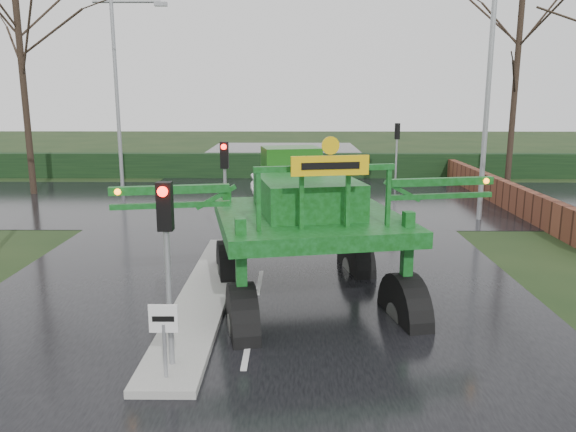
{
  "coord_description": "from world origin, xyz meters",
  "views": [
    {
      "loc": [
        0.91,
        -10.45,
        4.97
      ],
      "look_at": [
        0.78,
        3.35,
        2.0
      ],
      "focal_mm": 35.0,
      "sensor_mm": 36.0,
      "label": 1
    }
  ],
  "objects_px": {
    "street_light_left_far": "(121,76)",
    "street_light_right": "(482,69)",
    "white_sedan": "(303,199)",
    "keep_left_sign": "(164,329)",
    "traffic_signal_far": "(397,141)",
    "traffic_signal_mid": "(225,171)",
    "traffic_signal_near": "(166,235)",
    "crop_sprayer": "(239,217)"
  },
  "relations": [
    {
      "from": "traffic_signal_near",
      "to": "traffic_signal_mid",
      "type": "height_order",
      "value": "same"
    },
    {
      "from": "street_light_left_far",
      "to": "traffic_signal_mid",
      "type": "bearing_deg",
      "value": -61.14
    },
    {
      "from": "traffic_signal_mid",
      "to": "street_light_right",
      "type": "distance_m",
      "value": 11.05
    },
    {
      "from": "street_light_left_far",
      "to": "street_light_right",
      "type": "bearing_deg",
      "value": -26.02
    },
    {
      "from": "keep_left_sign",
      "to": "street_light_left_far",
      "type": "relative_size",
      "value": 0.14
    },
    {
      "from": "keep_left_sign",
      "to": "traffic_signal_mid",
      "type": "bearing_deg",
      "value": 90.0
    },
    {
      "from": "traffic_signal_near",
      "to": "white_sedan",
      "type": "bearing_deg",
      "value": 81.41
    },
    {
      "from": "traffic_signal_near",
      "to": "street_light_left_far",
      "type": "distance_m",
      "value": 22.37
    },
    {
      "from": "keep_left_sign",
      "to": "street_light_right",
      "type": "height_order",
      "value": "street_light_right"
    },
    {
      "from": "crop_sprayer",
      "to": "white_sedan",
      "type": "height_order",
      "value": "crop_sprayer"
    },
    {
      "from": "white_sedan",
      "to": "traffic_signal_far",
      "type": "bearing_deg",
      "value": -65.38
    },
    {
      "from": "keep_left_sign",
      "to": "traffic_signal_far",
      "type": "xyz_separation_m",
      "value": [
        7.8,
        21.51,
        1.53
      ]
    },
    {
      "from": "keep_left_sign",
      "to": "street_light_right",
      "type": "distance_m",
      "value": 17.23
    },
    {
      "from": "keep_left_sign",
      "to": "street_light_left_far",
      "type": "height_order",
      "value": "street_light_left_far"
    },
    {
      "from": "traffic_signal_far",
      "to": "street_light_left_far",
      "type": "relative_size",
      "value": 0.35
    },
    {
      "from": "keep_left_sign",
      "to": "street_light_left_far",
      "type": "xyz_separation_m",
      "value": [
        -6.89,
        21.5,
        4.93
      ]
    },
    {
      "from": "traffic_signal_mid",
      "to": "traffic_signal_far",
      "type": "distance_m",
      "value": 14.75
    },
    {
      "from": "street_light_left_far",
      "to": "white_sedan",
      "type": "distance_m",
      "value": 11.77
    },
    {
      "from": "keep_left_sign",
      "to": "traffic_signal_far",
      "type": "distance_m",
      "value": 22.93
    },
    {
      "from": "keep_left_sign",
      "to": "traffic_signal_far",
      "type": "relative_size",
      "value": 0.38
    },
    {
      "from": "street_light_left_far",
      "to": "white_sedan",
      "type": "relative_size",
      "value": 2.0
    },
    {
      "from": "traffic_signal_near",
      "to": "traffic_signal_far",
      "type": "relative_size",
      "value": 1.0
    },
    {
      "from": "traffic_signal_mid",
      "to": "street_light_left_far",
      "type": "bearing_deg",
      "value": 118.86
    },
    {
      "from": "street_light_right",
      "to": "keep_left_sign",
      "type": "bearing_deg",
      "value": -125.12
    },
    {
      "from": "street_light_right",
      "to": "traffic_signal_mid",
      "type": "bearing_deg",
      "value": -154.6
    },
    {
      "from": "traffic_signal_far",
      "to": "street_light_right",
      "type": "relative_size",
      "value": 0.35
    },
    {
      "from": "traffic_signal_mid",
      "to": "traffic_signal_far",
      "type": "bearing_deg",
      "value": 58.07
    },
    {
      "from": "street_light_right",
      "to": "street_light_left_far",
      "type": "bearing_deg",
      "value": 153.98
    },
    {
      "from": "traffic_signal_mid",
      "to": "traffic_signal_far",
      "type": "xyz_separation_m",
      "value": [
        7.8,
        12.52,
        0.0
      ]
    },
    {
      "from": "street_light_left_far",
      "to": "white_sedan",
      "type": "xyz_separation_m",
      "value": [
        9.57,
        -3.33,
        -5.99
      ]
    },
    {
      "from": "traffic_signal_mid",
      "to": "street_light_left_far",
      "type": "distance_m",
      "value": 14.68
    },
    {
      "from": "traffic_signal_mid",
      "to": "street_light_right",
      "type": "height_order",
      "value": "street_light_right"
    },
    {
      "from": "street_light_right",
      "to": "white_sedan",
      "type": "distance_m",
      "value": 10.21
    },
    {
      "from": "keep_left_sign",
      "to": "traffic_signal_near",
      "type": "distance_m",
      "value": 1.61
    },
    {
      "from": "traffic_signal_near",
      "to": "street_light_left_far",
      "type": "height_order",
      "value": "street_light_left_far"
    },
    {
      "from": "street_light_right",
      "to": "white_sedan",
      "type": "bearing_deg",
      "value": 145.63
    },
    {
      "from": "traffic_signal_far",
      "to": "crop_sprayer",
      "type": "distance_m",
      "value": 20.02
    },
    {
      "from": "keep_left_sign",
      "to": "traffic_signal_mid",
      "type": "xyz_separation_m",
      "value": [
        0.0,
        8.99,
        1.53
      ]
    },
    {
      "from": "traffic_signal_far",
      "to": "crop_sprayer",
      "type": "relative_size",
      "value": 0.39
    },
    {
      "from": "keep_left_sign",
      "to": "street_light_left_far",
      "type": "distance_m",
      "value": 23.11
    },
    {
      "from": "traffic_signal_far",
      "to": "street_light_left_far",
      "type": "xyz_separation_m",
      "value": [
        -14.69,
        -0.01,
        3.4
      ]
    },
    {
      "from": "keep_left_sign",
      "to": "white_sedan",
      "type": "xyz_separation_m",
      "value": [
        2.67,
        18.17,
        -1.06
      ]
    }
  ]
}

